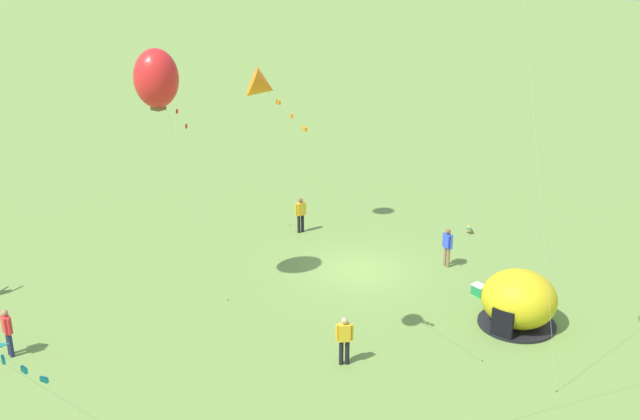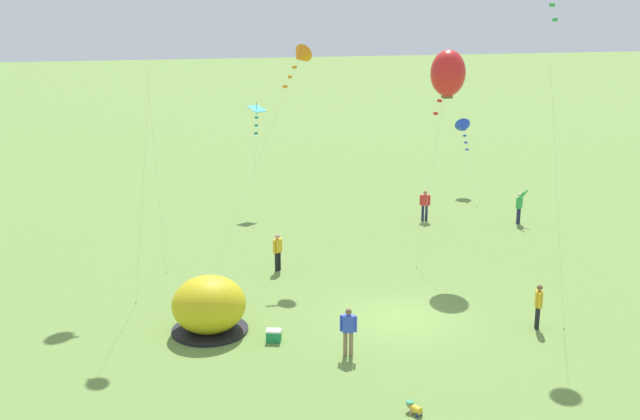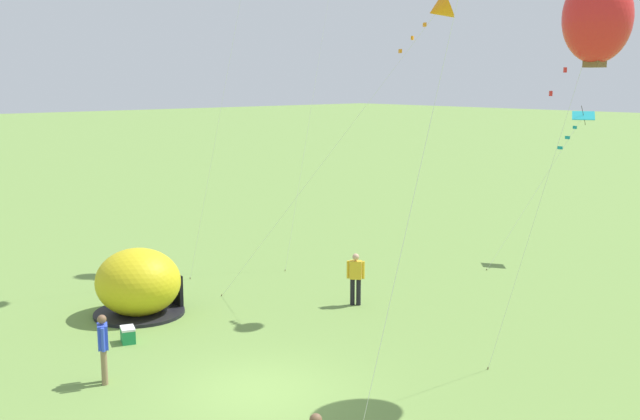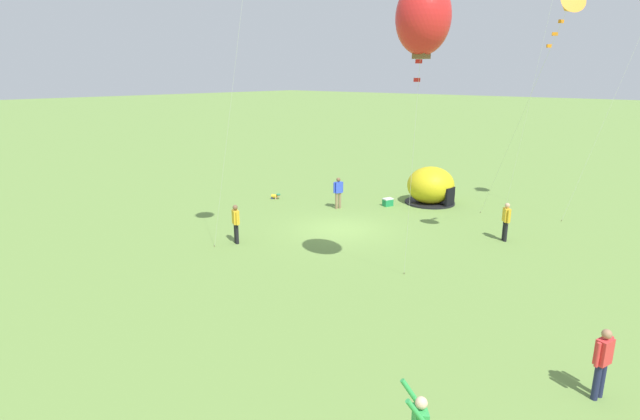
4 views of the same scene
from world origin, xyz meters
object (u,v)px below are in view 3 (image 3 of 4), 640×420
object	(u,v)px
popup_tent	(138,283)
cooler_box	(128,335)
person_center_field	(356,276)
kite_red	(597,18)
person_with_toddler	(103,345)
kite_orange	(439,9)
kite_teal	(579,122)

from	to	relation	value
popup_tent	cooler_box	world-z (taller)	popup_tent
person_center_field	kite_red	size ratio (longest dim) A/B	0.18
popup_tent	cooler_box	xyz separation A→B (m)	(2.10, -1.47, -0.78)
cooler_box	popup_tent	bearing A→B (deg)	145.04
popup_tent	cooler_box	bearing A→B (deg)	-34.96
popup_tent	cooler_box	size ratio (longest dim) A/B	4.51
person_center_field	kite_red	world-z (taller)	kite_red
person_with_toddler	kite_orange	xyz separation A→B (m)	(0.98, 10.94, 8.41)
kite_orange	kite_teal	xyz separation A→B (m)	(-0.38, 9.28, -3.78)
kite_red	kite_orange	size ratio (longest dim) A/B	0.98
kite_red	kite_orange	world-z (taller)	kite_orange
kite_red	cooler_box	bearing A→B (deg)	-143.02
popup_tent	person_center_field	world-z (taller)	popup_tent
kite_teal	popup_tent	bearing A→B (deg)	-106.15
popup_tent	kite_orange	world-z (taller)	kite_orange
kite_red	person_center_field	bearing A→B (deg)	179.70
popup_tent	kite_orange	size ratio (longest dim) A/B	0.28
popup_tent	person_with_toddler	world-z (taller)	popup_tent
person_center_field	kite_teal	bearing A→B (deg)	84.06
popup_tent	person_with_toddler	bearing A→B (deg)	-36.61
kite_teal	person_with_toddler	bearing A→B (deg)	-91.67
popup_tent	kite_teal	size ratio (longest dim) A/B	0.45
kite_red	kite_orange	xyz separation A→B (m)	(-6.34, 1.99, 0.73)
person_with_toddler	kite_teal	size ratio (longest dim) A/B	0.28
popup_tent	kite_red	distance (m)	15.07
person_center_field	kite_orange	world-z (taller)	kite_orange
person_center_field	kite_red	bearing A→B (deg)	-0.30
popup_tent	person_center_field	size ratio (longest dim) A/B	1.63
popup_tent	kite_red	xyz separation A→B (m)	(11.65, 5.73, 7.65)
person_with_toddler	cooler_box	bearing A→B (deg)	141.89
person_with_toddler	kite_red	distance (m)	13.88
cooler_box	kite_orange	bearing A→B (deg)	70.73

